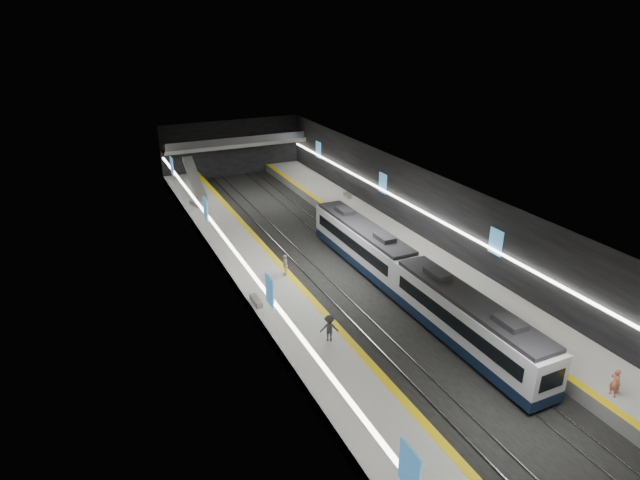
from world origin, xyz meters
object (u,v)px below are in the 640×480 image
bench_right_far (347,196)px  train (408,276)px  passenger_left_b (329,328)px  passenger_right_a (615,383)px  bench_left_far (196,204)px  passenger_left_a (285,265)px  bench_left_near (256,301)px  escalator (195,178)px

bench_right_far → train: bearing=-99.8°
passenger_left_b → train: bearing=-134.3°
passenger_right_a → bench_left_far: bearing=20.3°
bench_left_far → passenger_left_b: bearing=-102.2°
passenger_left_a → bench_left_far: bearing=-155.8°
bench_left_far → train: bearing=-84.0°
bench_left_far → bench_right_far: size_ratio=1.22×
passenger_left_a → passenger_left_b: passenger_left_b is taller
passenger_left_b → bench_left_far: bearing=-64.6°
train → bench_left_near: 12.41m
train → escalator: escalator is taller
passenger_left_b → passenger_right_a: bearing=157.6°
escalator → bench_right_far: (16.51, -9.48, -1.70)m
bench_left_near → passenger_right_a: passenger_right_a is taller
passenger_right_a → passenger_left_a: 25.79m
train → escalator: 33.90m
escalator → bench_left_far: bearing=-103.2°
bench_left_far → bench_right_far: bench_left_far is taller
passenger_left_a → passenger_left_b: 10.63m
bench_left_near → bench_left_far: size_ratio=0.90×
passenger_right_a → passenger_left_a: passenger_left_a is taller
train → escalator: bearing=107.2°
train → bench_right_far: bearing=74.1°
bench_left_near → passenger_left_a: size_ratio=0.96×
bench_right_far → passenger_right_a: size_ratio=0.91×
escalator → bench_left_near: (-2.00, -29.39, -1.68)m
bench_right_far → bench_left_near: bearing=-126.9°
passenger_left_a → train: bearing=67.4°
train → bench_left_far: train is taller
bench_right_far → passenger_left_a: size_ratio=0.88×
bench_left_far → passenger_left_b: passenger_left_b is taller
passenger_right_a → passenger_left_b: (-12.77, 12.32, 0.07)m
bench_left_near → passenger_left_a: (3.86, 3.55, 0.72)m
passenger_left_b → passenger_left_a: bearing=-73.3°
bench_left_far → passenger_left_b: size_ratio=1.03×
passenger_right_a → passenger_left_b: bearing=47.7°
bench_right_far → bench_left_far: bearing=171.2°
escalator → passenger_left_b: (0.94, -36.42, -0.91)m
escalator → passenger_left_a: 25.92m
escalator → passenger_left_b: size_ratio=4.04×
passenger_right_a → passenger_left_b: passenger_left_b is taller
passenger_left_a → passenger_left_b: size_ratio=0.96×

